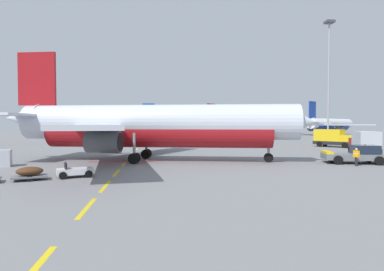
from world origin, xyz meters
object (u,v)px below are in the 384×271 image
(catering_truck, at_px, (333,138))
(uld_cargo_container, at_px, (2,158))
(ground_crew_worker, at_px, (356,156))
(pushback_tug, at_px, (356,155))
(airliner_far_right, at_px, (112,126))
(airliner_far_center, at_px, (233,126))
(apron_light_mast_far, at_px, (329,68))
(fuel_service_truck, at_px, (364,143))
(airliner_foreground, at_px, (153,125))
(baggage_train, at_px, (6,174))
(airliner_mid_left, at_px, (330,124))

(catering_truck, height_order, uld_cargo_container, catering_truck)
(ground_crew_worker, bearing_deg, pushback_tug, 57.64)
(catering_truck, bearing_deg, pushback_tug, -114.41)
(pushback_tug, height_order, airliner_far_right, airliner_far_right)
(airliner_far_center, bearing_deg, apron_light_mast_far, -79.35)
(fuel_service_truck, xyz_separation_m, uld_cargo_container, (-41.76, -7.37, -0.85))
(airliner_foreground, height_order, catering_truck, airliner_foreground)
(baggage_train, bearing_deg, pushback_tug, 14.03)
(pushback_tug, bearing_deg, baggage_train, -165.97)
(airliner_foreground, xyz_separation_m, airliner_mid_left, (66.93, 84.61, 0.04))
(airliner_foreground, bearing_deg, catering_truck, 31.20)
(uld_cargo_container, bearing_deg, apron_light_mast_far, 33.46)
(airliner_far_right, distance_m, apron_light_mast_far, 69.30)
(airliner_foreground, relative_size, fuel_service_truck, 4.68)
(fuel_service_truck, distance_m, ground_crew_worker, 13.05)
(airliner_mid_left, height_order, uld_cargo_container, airliner_mid_left)
(airliner_foreground, height_order, pushback_tug, airliner_foreground)
(airliner_foreground, distance_m, uld_cargo_container, 15.08)
(airliner_mid_left, bearing_deg, catering_truck, -118.33)
(airliner_far_right, relative_size, fuel_service_truck, 4.26)
(airliner_mid_left, xyz_separation_m, airliner_far_center, (-39.54, -5.03, -0.44))
(airliner_mid_left, distance_m, fuel_service_truck, 89.83)
(airliner_far_center, distance_m, airliner_far_right, 42.45)
(airliner_mid_left, height_order, fuel_service_truck, airliner_mid_left)
(pushback_tug, height_order, airliner_mid_left, airliner_mid_left)
(baggage_train, relative_size, apron_light_mast_far, 0.44)
(ground_crew_worker, height_order, apron_light_mast_far, apron_light_mast_far)
(baggage_train, bearing_deg, airliner_foreground, 50.14)
(airliner_mid_left, xyz_separation_m, catering_truck, (-35.29, -65.45, -2.34))
(uld_cargo_container, bearing_deg, airliner_far_right, 90.34)
(airliner_far_right, relative_size, baggage_train, 2.76)
(pushback_tug, xyz_separation_m, ground_crew_worker, (-1.35, -2.13, 0.10))
(airliner_foreground, height_order, baggage_train, airliner_foreground)
(airliner_far_right, distance_m, fuel_service_truck, 82.66)
(catering_truck, xyz_separation_m, baggage_train, (-41.76, -31.28, -1.11))
(uld_cargo_container, height_order, apron_light_mast_far, apron_light_mast_far)
(fuel_service_truck, height_order, apron_light_mast_far, apron_light_mast_far)
(pushback_tug, xyz_separation_m, baggage_train, (-31.09, -7.77, -0.37))
(airliner_far_center, height_order, ground_crew_worker, airliner_far_center)
(apron_light_mast_far, bearing_deg, airliner_foreground, -140.40)
(pushback_tug, height_order, ground_crew_worker, pushback_tug)
(ground_crew_worker, bearing_deg, airliner_far_center, 84.84)
(airliner_far_center, height_order, airliner_far_right, airliner_far_right)
(airliner_mid_left, distance_m, airliner_far_right, 82.32)
(airliner_mid_left, height_order, apron_light_mast_far, apron_light_mast_far)
(pushback_tug, relative_size, fuel_service_truck, 0.88)
(catering_truck, height_order, baggage_train, catering_truck)
(airliner_mid_left, xyz_separation_m, ground_crew_worker, (-47.31, -91.09, -2.99))
(airliner_far_center, relative_size, fuel_service_truck, 3.73)
(pushback_tug, relative_size, uld_cargo_container, 3.33)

